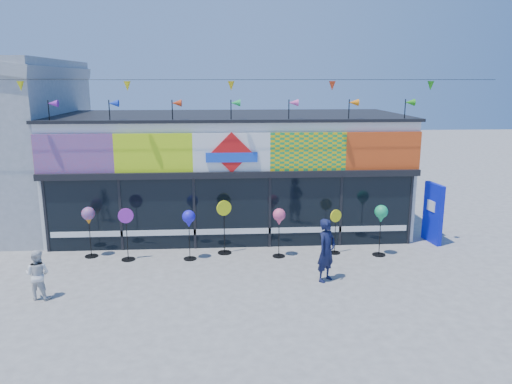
{
  "coord_description": "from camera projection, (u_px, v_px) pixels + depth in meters",
  "views": [
    {
      "loc": [
        -0.27,
        -11.94,
        5.33
      ],
      "look_at": [
        0.66,
        2.0,
        2.15
      ],
      "focal_mm": 35.0,
      "sensor_mm": 36.0,
      "label": 1
    }
  ],
  "objects": [
    {
      "name": "spinner_3",
      "position": [
        224.0,
        226.0,
        15.4
      ],
      "size": [
        0.45,
        0.43,
        1.69
      ],
      "color": "black",
      "rests_on": "ground"
    },
    {
      "name": "adult_man",
      "position": [
        326.0,
        250.0,
        13.3
      ],
      "size": [
        0.74,
        0.73,
        1.72
      ],
      "primitive_type": "imported",
      "rotation": [
        0.0,
        0.0,
        0.76
      ],
      "color": "#121638",
      "rests_on": "ground"
    },
    {
      "name": "spinner_6",
      "position": [
        381.0,
        215.0,
        15.13
      ],
      "size": [
        0.4,
        0.4,
        1.6
      ],
      "color": "black",
      "rests_on": "ground"
    },
    {
      "name": "child",
      "position": [
        38.0,
        274.0,
        12.24
      ],
      "size": [
        0.67,
        0.45,
        1.26
      ],
      "primitive_type": "imported",
      "rotation": [
        0.0,
        0.0,
        2.97
      ],
      "color": "silver",
      "rests_on": "ground"
    },
    {
      "name": "ground",
      "position": [
        235.0,
        291.0,
        12.81
      ],
      "size": [
        80.0,
        80.0,
        0.0
      ],
      "primitive_type": "plane",
      "color": "slate",
      "rests_on": "ground"
    },
    {
      "name": "spinner_4",
      "position": [
        279.0,
        218.0,
        15.03
      ],
      "size": [
        0.39,
        0.39,
        1.52
      ],
      "color": "black",
      "rests_on": "ground"
    },
    {
      "name": "spinner_2",
      "position": [
        189.0,
        220.0,
        14.8
      ],
      "size": [
        0.39,
        0.39,
        1.53
      ],
      "color": "black",
      "rests_on": "ground"
    },
    {
      "name": "spinner_1",
      "position": [
        127.0,
        233.0,
        14.83
      ],
      "size": [
        0.45,
        0.41,
        1.6
      ],
      "color": "black",
      "rests_on": "ground"
    },
    {
      "name": "kite_shop",
      "position": [
        231.0,
        171.0,
        18.14
      ],
      "size": [
        16.0,
        5.7,
        5.31
      ],
      "color": "silver",
      "rests_on": "ground"
    },
    {
      "name": "spinner_0",
      "position": [
        89.0,
        217.0,
        15.02
      ],
      "size": [
        0.4,
        0.4,
        1.57
      ],
      "color": "black",
      "rests_on": "ground"
    },
    {
      "name": "blue_sign",
      "position": [
        433.0,
        213.0,
        16.46
      ],
      "size": [
        0.29,
        1.01,
        1.99
      ],
      "rotation": [
        0.0,
        0.0,
        0.15
      ],
      "color": "#0D18C6",
      "rests_on": "ground"
    },
    {
      "name": "spinner_5",
      "position": [
        335.0,
        230.0,
        15.43
      ],
      "size": [
        0.38,
        0.36,
        1.4
      ],
      "color": "black",
      "rests_on": "ground"
    }
  ]
}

